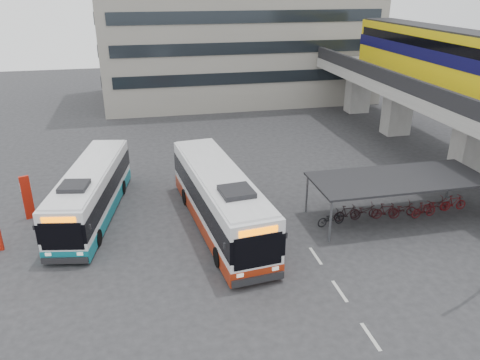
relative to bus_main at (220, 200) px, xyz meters
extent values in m
plane|color=#28282B|center=(1.68, -4.15, -1.67)|extent=(120.00, 120.00, 0.00)
cube|color=gray|center=(18.68, 3.85, 0.63)|extent=(2.20, 1.60, 4.60)
cube|color=gray|center=(18.68, 13.85, 0.63)|extent=(2.20, 1.60, 4.60)
cube|color=gray|center=(18.68, 21.85, 0.63)|extent=(2.20, 1.60, 4.60)
cube|color=gray|center=(18.68, 7.85, 3.38)|extent=(8.00, 32.00, 0.90)
cube|color=black|center=(14.93, 7.85, 4.38)|extent=(0.35, 32.00, 1.10)
cube|color=gold|center=(18.68, 9.43, 5.93)|extent=(2.90, 20.00, 3.90)
cube|color=#0C0A39|center=(18.68, 9.43, 6.13)|extent=(2.98, 20.02, 0.90)
cube|color=black|center=(18.68, 9.43, 6.93)|extent=(2.96, 19.20, 0.70)
cube|color=black|center=(18.68, 9.43, 7.88)|extent=(2.70, 19.60, 0.25)
cylinder|color=#595B60|center=(5.38, 0.65, -0.47)|extent=(0.12, 0.12, 2.40)
cylinder|color=#595B60|center=(14.98, 0.65, -0.47)|extent=(0.12, 0.12, 2.40)
cylinder|color=#595B60|center=(5.38, -2.95, -0.47)|extent=(0.12, 0.12, 2.40)
cube|color=black|center=(10.18, -1.15, 0.81)|extent=(10.00, 4.00, 0.12)
imported|color=black|center=(6.18, -1.15, -1.22)|extent=(1.71, 0.60, 0.90)
imported|color=black|center=(7.33, -1.15, -1.17)|extent=(1.66, 0.47, 1.00)
imported|color=black|center=(8.47, -1.15, -1.22)|extent=(1.71, 0.60, 0.90)
imported|color=black|center=(9.61, -1.15, -1.17)|extent=(1.66, 0.47, 1.00)
imported|color=#350C0F|center=(10.75, -1.15, -1.22)|extent=(1.71, 0.60, 0.90)
imported|color=#3F0C0F|center=(11.90, -1.15, -1.17)|extent=(1.66, 0.47, 1.00)
imported|color=#490C0F|center=(13.04, -1.15, -1.22)|extent=(1.71, 0.60, 0.90)
imported|color=#540C0F|center=(14.18, -1.15, -1.17)|extent=(1.66, 0.47, 1.00)
cube|color=beige|center=(4.18, -10.15, -1.66)|extent=(0.15, 1.60, 0.01)
cube|color=beige|center=(4.18, -7.15, -1.66)|extent=(0.15, 1.60, 0.01)
cube|color=beige|center=(4.18, -4.15, -1.66)|extent=(0.15, 1.60, 0.01)
cube|color=white|center=(0.00, 0.02, 0.17)|extent=(3.87, 12.32, 2.78)
cube|color=maroon|center=(0.00, 0.02, -1.11)|extent=(3.92, 12.36, 0.76)
cube|color=black|center=(0.00, 0.02, 0.30)|extent=(3.93, 12.34, 1.16)
cube|color=#EE6800|center=(0.65, -6.00, 1.21)|extent=(1.80, 0.27, 0.30)
cube|color=black|center=(0.33, -2.99, 1.78)|extent=(1.71, 1.77, 0.28)
cylinder|color=black|center=(-0.78, -3.97, -1.16)|extent=(0.41, 1.04, 1.01)
cylinder|color=black|center=(0.83, 3.52, -1.16)|extent=(0.41, 1.04, 1.01)
cube|color=white|center=(-7.08, 2.93, -0.02)|extent=(4.27, 11.10, 2.49)
cube|color=#0D6A76|center=(-7.08, 2.93, -1.17)|extent=(4.32, 11.15, 0.68)
cube|color=black|center=(-7.08, 2.93, 0.10)|extent=(4.34, 11.14, 1.04)
cube|color=#EE6800|center=(-8.08, -2.41, 0.91)|extent=(1.60, 0.38, 0.27)
cube|color=black|center=(-7.58, 0.26, 1.43)|extent=(1.63, 1.68, 0.25)
cylinder|color=black|center=(-8.77, -0.29, -1.22)|extent=(0.43, 0.94, 0.91)
cylinder|color=black|center=(-5.46, 5.72, -1.22)|extent=(0.43, 0.94, 0.91)
imported|color=black|center=(-0.26, -4.32, -0.89)|extent=(0.40, 0.58, 1.55)
cube|color=#AE190A|center=(-10.70, 3.38, -0.34)|extent=(0.56, 0.34, 2.66)
cube|color=white|center=(-10.70, 3.38, 0.36)|extent=(0.56, 0.24, 0.53)
camera|label=1|loc=(-3.95, -23.16, 11.20)|focal=35.00mm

